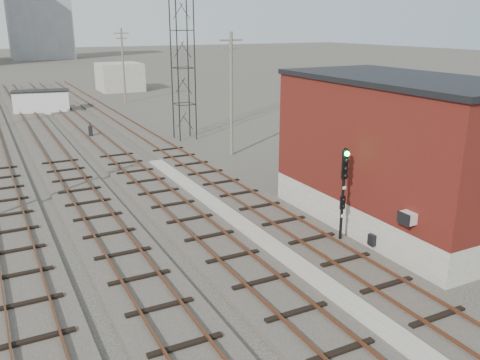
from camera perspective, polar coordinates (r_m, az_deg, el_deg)
ground at (r=66.92m, az=-18.58°, el=8.10°), size 320.00×320.00×0.00m
track_right at (r=47.17m, az=-11.35°, el=5.30°), size 3.20×90.00×0.39m
track_mid_right at (r=46.26m, az=-16.12°, el=4.73°), size 3.20×90.00×0.39m
track_mid_left at (r=45.69m, az=-21.03°, el=4.11°), size 3.20×90.00×0.39m
platform_curb at (r=24.08m, az=1.11°, el=-5.84°), size 0.90×28.00×0.26m
brick_building at (r=25.48m, az=17.37°, el=2.96°), size 6.54×12.20×7.22m
lattice_tower at (r=43.41m, az=-6.48°, el=14.38°), size 1.60×1.60×15.00m
utility_pole_right_a at (r=37.65m, az=-0.99°, el=9.93°), size 1.80×0.24×9.00m
utility_pole_right_b at (r=65.77m, az=-12.99°, el=12.62°), size 1.80×0.24×9.00m
apartment_right at (r=156.55m, az=-21.74°, el=17.30°), size 16.00×12.00×26.00m
shed_right at (r=78.21m, az=-13.35°, el=11.19°), size 6.00×6.00×4.00m
signal_mast at (r=22.76m, az=11.56°, el=-0.84°), size 0.40×0.42×4.41m
switch_stand at (r=46.02m, az=-16.43°, el=5.27°), size 0.38×0.38×1.27m
site_trailer at (r=60.93m, az=-21.38°, el=8.21°), size 6.30×3.53×2.51m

